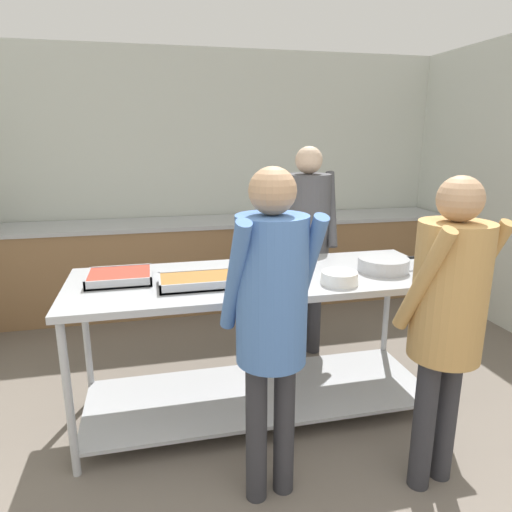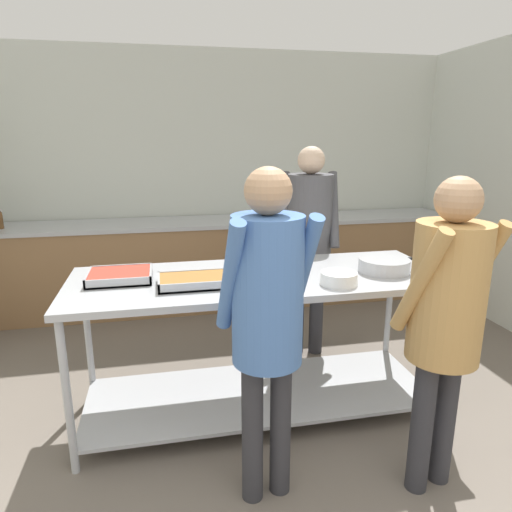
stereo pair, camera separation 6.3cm
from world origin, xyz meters
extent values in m
cube|color=silver|center=(0.00, 4.16, 1.32)|extent=(5.02, 0.06, 2.65)
cube|color=olive|center=(0.00, 3.79, 0.44)|extent=(4.86, 0.62, 0.88)
cube|color=#ADAFB5|center=(0.00, 3.79, 0.90)|extent=(4.86, 0.65, 0.04)
cube|color=black|center=(-0.24, 3.79, 0.91)|extent=(0.54, 0.46, 0.02)
cube|color=#ADAFB5|center=(-0.11, 1.74, 0.91)|extent=(2.30, 0.85, 0.04)
cube|color=#ADAFB5|center=(-0.11, 1.74, 0.12)|extent=(2.22, 0.77, 0.02)
cylinder|color=#ADAFB5|center=(-1.22, 1.37, 0.45)|extent=(0.04, 0.04, 0.89)
cylinder|color=#ADAFB5|center=(0.99, 1.37, 0.45)|extent=(0.04, 0.04, 0.89)
cylinder|color=#ADAFB5|center=(-1.22, 2.12, 0.45)|extent=(0.04, 0.04, 0.89)
cylinder|color=#ADAFB5|center=(0.99, 2.12, 0.45)|extent=(0.04, 0.04, 0.89)
cube|color=#ADAFB5|center=(-0.95, 1.83, 0.94)|extent=(0.37, 0.31, 0.01)
cube|color=#B23D2D|center=(-0.95, 1.83, 0.97)|extent=(0.35, 0.29, 0.04)
cube|color=#ADAFB5|center=(-0.95, 1.68, 0.96)|extent=(0.37, 0.01, 0.05)
cube|color=#ADAFB5|center=(-0.95, 1.98, 0.96)|extent=(0.37, 0.01, 0.05)
cube|color=#ADAFB5|center=(-1.13, 1.83, 0.96)|extent=(0.01, 0.31, 0.05)
cube|color=#ADAFB5|center=(-0.77, 1.83, 0.96)|extent=(0.01, 0.31, 0.05)
cube|color=#ADAFB5|center=(-0.49, 1.64, 0.94)|extent=(0.48, 0.26, 0.01)
cube|color=#9E6B33|center=(-0.49, 1.64, 0.97)|extent=(0.45, 0.24, 0.04)
cube|color=#ADAFB5|center=(-0.49, 1.52, 0.96)|extent=(0.48, 0.01, 0.05)
cube|color=#ADAFB5|center=(-0.49, 1.77, 0.96)|extent=(0.48, 0.01, 0.05)
cube|color=#ADAFB5|center=(-0.72, 1.64, 0.96)|extent=(0.01, 0.26, 0.05)
cube|color=#ADAFB5|center=(-0.26, 1.64, 0.96)|extent=(0.01, 0.26, 0.05)
cube|color=#ADAFB5|center=(-0.03, 1.89, 0.94)|extent=(0.37, 0.32, 0.01)
cube|color=brown|center=(-0.03, 1.89, 0.97)|extent=(0.35, 0.29, 0.04)
cube|color=#ADAFB5|center=(-0.03, 1.73, 0.96)|extent=(0.37, 0.01, 0.05)
cube|color=#ADAFB5|center=(-0.03, 2.04, 0.96)|extent=(0.37, 0.01, 0.05)
cube|color=#ADAFB5|center=(-0.21, 1.89, 0.96)|extent=(0.01, 0.32, 0.05)
cube|color=#ADAFB5|center=(0.15, 1.89, 0.96)|extent=(0.01, 0.32, 0.05)
cylinder|color=white|center=(0.30, 1.49, 0.94)|extent=(0.22, 0.22, 0.01)
cylinder|color=white|center=(0.30, 1.49, 0.95)|extent=(0.22, 0.22, 0.01)
cylinder|color=white|center=(0.30, 1.49, 0.96)|extent=(0.22, 0.22, 0.01)
cylinder|color=white|center=(0.30, 1.49, 0.98)|extent=(0.21, 0.21, 0.01)
cylinder|color=white|center=(0.30, 1.49, 0.99)|extent=(0.21, 0.21, 0.01)
cylinder|color=white|center=(0.30, 1.49, 1.00)|extent=(0.21, 0.21, 0.01)
cylinder|color=#ADAFB5|center=(0.68, 1.67, 0.98)|extent=(0.32, 0.32, 0.09)
cylinder|color=beige|center=(0.68, 1.67, 1.01)|extent=(0.28, 0.28, 0.01)
cylinder|color=black|center=(0.91, 1.67, 1.01)|extent=(0.14, 0.02, 0.02)
cylinder|color=#2D2D33|center=(0.53, 0.89, 0.36)|extent=(0.11, 0.11, 0.72)
cylinder|color=#2D2D33|center=(0.69, 0.93, 0.36)|extent=(0.11, 0.11, 0.72)
cylinder|color=tan|center=(0.43, 0.87, 1.14)|extent=(0.14, 0.31, 0.54)
cylinder|color=tan|center=(0.79, 0.95, 1.14)|extent=(0.14, 0.31, 0.54)
cylinder|color=tan|center=(0.61, 0.91, 1.06)|extent=(0.34, 0.34, 0.67)
sphere|color=tan|center=(0.61, 0.91, 1.50)|extent=(0.21, 0.21, 0.21)
cylinder|color=#2D2D33|center=(-0.31, 1.00, 0.37)|extent=(0.11, 0.11, 0.75)
cylinder|color=#2D2D33|center=(-0.16, 1.02, 0.37)|extent=(0.11, 0.11, 0.75)
cylinder|color=#4770B2|center=(-0.41, 0.99, 1.17)|extent=(0.11, 0.32, 0.56)
cylinder|color=#4770B2|center=(-0.06, 1.04, 1.17)|extent=(0.11, 0.32, 0.56)
cylinder|color=#4770B2|center=(-0.23, 1.01, 1.09)|extent=(0.33, 0.33, 0.69)
sphere|color=tan|center=(-0.23, 1.01, 1.54)|extent=(0.21, 0.21, 0.21)
cylinder|color=#2D2D33|center=(0.53, 2.47, 0.39)|extent=(0.11, 0.11, 0.77)
cylinder|color=#2D2D33|center=(0.37, 2.50, 0.39)|extent=(0.11, 0.11, 0.77)
cylinder|color=#4C4C51|center=(0.63, 2.45, 1.21)|extent=(0.13, 0.33, 0.58)
cylinder|color=#4C4C51|center=(0.27, 2.53, 1.21)|extent=(0.13, 0.33, 0.58)
cylinder|color=#4C4C51|center=(0.45, 2.49, 1.13)|extent=(0.35, 0.35, 0.71)
sphere|color=beige|center=(0.45, 2.49, 1.59)|extent=(0.21, 0.21, 0.21)
camera|label=1|loc=(-0.74, -0.87, 1.77)|focal=32.00mm
camera|label=2|loc=(-0.68, -0.89, 1.77)|focal=32.00mm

